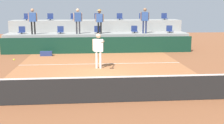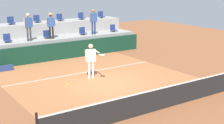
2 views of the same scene
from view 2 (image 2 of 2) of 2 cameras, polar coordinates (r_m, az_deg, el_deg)
ground_plane at (r=16.12m, az=-0.79°, el=-3.80°), size 40.00×40.00×0.00m
court_inner_paint at (r=16.93m, az=-2.66°, el=-2.94°), size 9.00×10.00×0.01m
court_service_line at (r=18.09m, az=-4.98°, el=-1.86°), size 9.00×0.06×0.00m
tennis_net at (r=12.98m, az=9.02°, el=-6.10°), size 10.48×0.08×1.07m
sponsor_backboard at (r=21.09m, az=-9.81°, el=1.78°), size 13.00×0.16×1.10m
seating_tier_lower at (r=22.24m, az=-11.21°, el=2.54°), size 13.00×1.80×1.25m
seating_tier_upper at (r=23.81m, az=-12.98°, el=4.23°), size 13.00×1.80×2.10m
stadium_chair_lower_left at (r=21.17m, az=-17.83°, el=3.88°), size 0.44×0.40×0.52m
stadium_chair_lower_center at (r=22.03m, az=-11.28°, el=4.65°), size 0.44×0.40×0.52m
stadium_chair_lower_right at (r=23.20m, az=-5.14°, el=5.32°), size 0.44×0.40×0.52m
stadium_chair_lower_far_right at (r=24.56m, az=0.23°, el=5.85°), size 0.44×0.40×0.52m
stadium_chair_upper_mid_left at (r=23.00m, az=-17.24°, el=6.82°), size 0.44×0.40×0.52m
stadium_chair_upper_center at (r=23.60m, az=-12.97°, el=7.25°), size 0.44×0.40×0.52m
stadium_chair_upper_mid_right at (r=24.28m, az=-9.10°, el=7.61°), size 0.44×0.40×0.52m
stadium_chair_upper_right at (r=25.09m, az=-5.38°, el=7.92°), size 0.44×0.40×0.52m
stadium_chair_upper_far_right at (r=25.99m, az=-1.90°, el=8.18°), size 0.44×0.40×0.52m
tennis_player at (r=16.77m, az=-3.66°, el=0.84°), size 0.61×1.31×1.81m
spectator_leaning_on_rail at (r=21.07m, az=-14.40°, el=6.42°), size 0.61×0.27×1.76m
spectator_with_hat at (r=21.63m, az=-10.62°, el=6.72°), size 0.58×0.45×1.70m
spectator_in_grey at (r=23.08m, az=-3.26°, el=7.52°), size 0.62×0.24×1.79m
tennis_ball at (r=12.04m, az=-7.86°, el=-3.90°), size 0.07×0.07×0.07m
equipment_bag at (r=19.35m, az=-18.02°, el=-1.02°), size 0.76×0.28×0.30m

